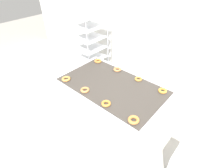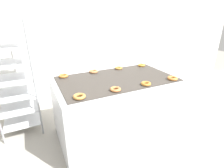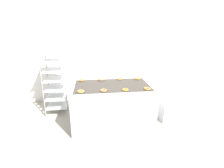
# 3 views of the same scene
# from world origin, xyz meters

# --- Properties ---
(ground_plane) EXTENTS (14.00, 14.00, 0.00)m
(ground_plane) POSITION_xyz_m (0.00, 0.00, 0.00)
(ground_plane) COLOR #9E998E
(wall_back) EXTENTS (8.00, 0.05, 2.80)m
(wall_back) POSITION_xyz_m (0.00, 2.12, 1.40)
(wall_back) COLOR white
(wall_back) RESTS_ON ground_plane
(fryer_machine) EXTENTS (1.56, 0.93, 0.84)m
(fryer_machine) POSITION_xyz_m (0.00, 0.72, 0.42)
(fryer_machine) COLOR #B7BABF
(fryer_machine) RESTS_ON ground_plane
(baking_rack_cart) EXTENTS (0.51, 0.56, 1.55)m
(baking_rack_cart) POSITION_xyz_m (-1.20, 1.43, 0.79)
(baking_rack_cart) COLOR gray
(baking_rack_cart) RESTS_ON ground_plane
(glaze_bin) EXTENTS (0.37, 0.31, 0.37)m
(glaze_bin) POSITION_xyz_m (1.23, 0.70, 0.19)
(glaze_bin) COLOR #B7BABF
(glaze_bin) RESTS_ON ground_plane
(donut_near_left) EXTENTS (0.12, 0.12, 0.03)m
(donut_near_left) POSITION_xyz_m (-0.58, 0.38, 0.86)
(donut_near_left) COLOR #B27838
(donut_near_left) RESTS_ON fryer_machine
(donut_near_midleft) EXTENTS (0.12, 0.12, 0.03)m
(donut_near_midleft) POSITION_xyz_m (-0.19, 0.39, 0.86)
(donut_near_midleft) COLOR #B9713D
(donut_near_midleft) RESTS_ON fryer_machine
(donut_near_midright) EXTENTS (0.12, 0.12, 0.03)m
(donut_near_midright) POSITION_xyz_m (0.20, 0.38, 0.86)
(donut_near_midright) COLOR #B1722C
(donut_near_midright) RESTS_ON fryer_machine
(donut_near_right) EXTENTS (0.13, 0.13, 0.03)m
(donut_near_right) POSITION_xyz_m (0.60, 0.38, 0.86)
(donut_near_right) COLOR #BD7234
(donut_near_right) RESTS_ON fryer_machine
(donut_far_left) EXTENTS (0.12, 0.12, 0.03)m
(donut_far_left) POSITION_xyz_m (-0.60, 1.06, 0.86)
(donut_far_left) COLOR #AD6B2E
(donut_far_left) RESTS_ON fryer_machine
(donut_far_midleft) EXTENTS (0.12, 0.12, 0.03)m
(donut_far_midleft) POSITION_xyz_m (-0.19, 1.06, 0.86)
(donut_far_midleft) COLOR #AB7041
(donut_far_midleft) RESTS_ON fryer_machine
(donut_far_midright) EXTENTS (0.11, 0.11, 0.03)m
(donut_far_midright) POSITION_xyz_m (0.20, 1.06, 0.85)
(donut_far_midright) COLOR #A97231
(donut_far_midright) RESTS_ON fryer_machine
(donut_far_right) EXTENTS (0.11, 0.11, 0.03)m
(donut_far_right) POSITION_xyz_m (0.60, 1.04, 0.86)
(donut_far_right) COLOR #BB7D2D
(donut_far_right) RESTS_ON fryer_machine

